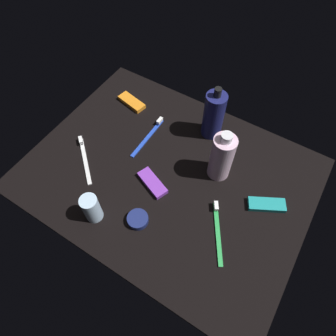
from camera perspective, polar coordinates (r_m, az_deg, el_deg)
name	(u,v)px	position (r cm, az deg, el deg)	size (l,w,h in cm)	color
ground_plane	(168,174)	(92.28, 0.00, -1.22)	(84.00, 64.00, 1.20)	black
lotion_bottle	(214,115)	(96.06, 8.64, 9.88)	(6.53, 6.53, 19.10)	navy
bodywash_bottle	(222,157)	(86.58, 10.13, 2.09)	(6.62, 6.62, 17.89)	silver
deodorant_stick	(92,208)	(83.51, -14.29, -7.41)	(4.73, 4.73, 9.36)	silver
toothbrush_green	(218,229)	(84.16, 9.39, -11.27)	(10.46, 15.96, 2.10)	green
toothbrush_blue	(149,135)	(99.99, -3.55, 6.30)	(1.36, 18.01, 2.10)	blue
toothbrush_white	(84,157)	(97.93, -15.56, 1.99)	(14.43, 12.65, 2.10)	white
snack_bar_teal	(267,205)	(90.27, 18.20, -6.62)	(10.40, 4.00, 1.50)	teal
snack_bar_purple	(152,183)	(89.30, -2.98, -2.82)	(10.40, 4.00, 1.50)	purple
snack_bar_orange	(132,102)	(110.50, -6.91, 12.31)	(10.40, 4.00, 1.50)	orange
cream_tin_left	(138,219)	(84.10, -5.75, -9.67)	(5.86, 5.86, 1.98)	navy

